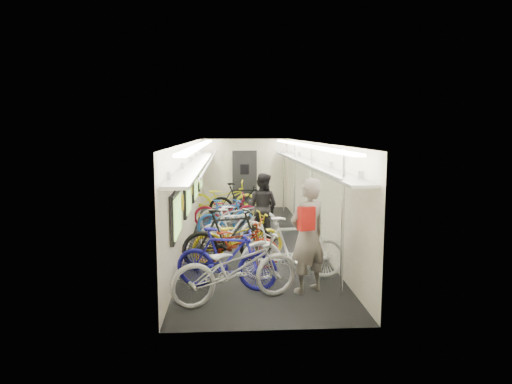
{
  "coord_description": "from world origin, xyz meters",
  "views": [
    {
      "loc": [
        -0.56,
        -10.82,
        2.67
      ],
      "look_at": [
        0.13,
        0.49,
        1.15
      ],
      "focal_mm": 32.0,
      "sensor_mm": 36.0,
      "label": 1
    }
  ],
  "objects": [
    {
      "name": "train_car_shell",
      "position": [
        -0.36,
        0.71,
        1.66
      ],
      "size": [
        10.0,
        10.0,
        10.0
      ],
      "color": "black",
      "rests_on": "ground"
    },
    {
      "name": "bicycle_0",
      "position": [
        -0.46,
        -3.93,
        0.55
      ],
      "size": [
        2.22,
        1.41,
        1.1
      ],
      "primitive_type": "imported",
      "rotation": [
        0.0,
        0.0,
        1.93
      ],
      "color": "#B9B9BE",
      "rests_on": "ground"
    },
    {
      "name": "bicycle_1",
      "position": [
        -0.61,
        -3.34,
        0.53
      ],
      "size": [
        1.83,
        0.95,
        1.06
      ],
      "primitive_type": "imported",
      "rotation": [
        0.0,
        0.0,
        1.3
      ],
      "color": "#1B178F",
      "rests_on": "ground"
    },
    {
      "name": "bicycle_2",
      "position": [
        -0.44,
        -2.01,
        0.48
      ],
      "size": [
        1.92,
        1.2,
        0.95
      ],
      "primitive_type": "imported",
      "rotation": [
        0.0,
        0.0,
        1.23
      ],
      "color": "maroon",
      "rests_on": "ground"
    },
    {
      "name": "bicycle_3",
      "position": [
        -0.56,
        -1.93,
        0.57
      ],
      "size": [
        1.99,
        1.11,
        1.15
      ],
      "primitive_type": "imported",
      "rotation": [
        0.0,
        0.0,
        1.89
      ],
      "color": "black",
      "rests_on": "ground"
    },
    {
      "name": "bicycle_4",
      "position": [
        -0.37,
        -1.71,
        0.5
      ],
      "size": [
        2.03,
        1.15,
        1.01
      ],
      "primitive_type": "imported",
      "rotation": [
        0.0,
        0.0,
        1.84
      ],
      "color": "gold",
      "rests_on": "ground"
    },
    {
      "name": "bicycle_5",
      "position": [
        -0.47,
        -0.6,
        0.47
      ],
      "size": [
        1.61,
        0.82,
        0.93
      ],
      "primitive_type": "imported",
      "rotation": [
        0.0,
        0.0,
        1.83
      ],
      "color": "white",
      "rests_on": "ground"
    },
    {
      "name": "bicycle_6",
      "position": [
        -0.33,
        0.59,
        0.53
      ],
      "size": [
        2.13,
        1.14,
        1.06
      ],
      "primitive_type": "imported",
      "rotation": [
        0.0,
        0.0,
        1.34
      ],
      "color": "silver",
      "rests_on": "ground"
    },
    {
      "name": "bicycle_7",
      "position": [
        -0.63,
        0.7,
        0.47
      ],
      "size": [
        1.62,
        1.04,
        0.95
      ],
      "primitive_type": "imported",
      "rotation": [
        0.0,
        0.0,
        1.99
      ],
      "color": "#1A4FA1",
      "rests_on": "ground"
    },
    {
      "name": "bicycle_8",
      "position": [
        -0.63,
        1.75,
        0.47
      ],
      "size": [
        1.85,
        0.77,
        0.95
      ],
      "primitive_type": "imported",
      "rotation": [
        0.0,
        0.0,
        1.65
      ],
      "color": "maroon",
      "rests_on": "ground"
    },
    {
      "name": "bicycle_9",
      "position": [
        -0.19,
        2.49,
        0.58
      ],
      "size": [
        1.95,
        0.61,
        1.16
      ],
      "primitive_type": "imported",
      "rotation": [
        0.0,
        0.0,
        1.54
      ],
      "color": "black",
      "rests_on": "ground"
    },
    {
      "name": "bicycle_10",
      "position": [
        -0.72,
        3.26,
        0.57
      ],
      "size": [
        2.22,
        0.89,
        1.14
      ],
      "primitive_type": "imported",
      "rotation": [
        0.0,
        0.0,
        1.51
      ],
      "color": "yellow",
      "rests_on": "ground"
    },
    {
      "name": "bicycle_11",
      "position": [
        0.6,
        -2.94,
        0.58
      ],
      "size": [
        1.99,
        0.73,
        1.17
      ],
      "primitive_type": "imported",
      "rotation": [
        0.0,
        0.0,
        1.66
      ],
      "color": "white",
      "rests_on": "ground"
    },
    {
      "name": "passenger_near",
      "position": [
        0.74,
        -3.54,
        0.96
      ],
      "size": [
        0.83,
        0.75,
        1.91
      ],
      "primitive_type": "imported",
      "rotation": [
        0.0,
        0.0,
        3.68
      ],
      "color": "gray",
      "rests_on": "ground"
    },
    {
      "name": "passenger_mid",
      "position": [
        0.27,
        0.17,
        0.83
      ],
      "size": [
        1.02,
        0.97,
        1.66
      ],
      "primitive_type": "imported",
      "rotation": [
        0.0,
        0.0,
        2.54
      ],
      "color": "black",
      "rests_on": "ground"
    },
    {
      "name": "backpack",
      "position": [
        0.68,
        -3.72,
        1.28
      ],
      "size": [
        0.29,
        0.22,
        0.38
      ],
      "primitive_type": "cube",
      "rotation": [
        0.0,
        0.0,
        0.34
      ],
      "color": "#B61612",
      "rests_on": "passenger_near"
    }
  ]
}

